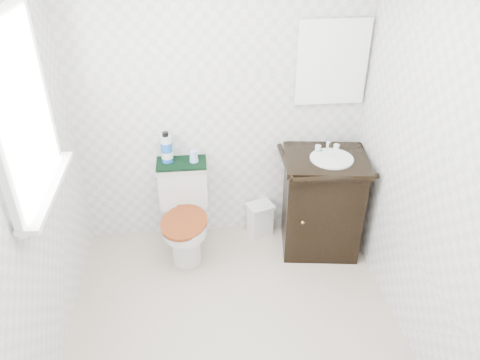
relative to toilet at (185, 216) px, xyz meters
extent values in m
plane|color=#B7A893|center=(0.31, -0.97, -0.32)|extent=(2.40, 2.40, 0.00)
plane|color=silver|center=(0.31, 0.23, 0.88)|extent=(2.40, 0.00, 2.40)
plane|color=silver|center=(-0.79, -0.97, 0.88)|extent=(0.00, 2.40, 2.40)
plane|color=silver|center=(1.41, -0.97, 0.88)|extent=(0.00, 2.40, 2.40)
cube|color=white|center=(-0.76, -0.72, 1.23)|extent=(0.02, 0.70, 0.90)
cube|color=silver|center=(1.13, 0.20, 1.13)|extent=(0.50, 0.02, 0.60)
cylinder|color=silver|center=(0.00, -0.15, -0.14)|extent=(0.23, 0.23, 0.35)
cube|color=silver|center=(0.00, 0.10, -0.14)|extent=(0.23, 0.28, 0.35)
cube|color=silver|center=(0.00, 0.12, 0.20)|extent=(0.37, 0.18, 0.34)
cube|color=silver|center=(0.00, 0.12, 0.39)|extent=(0.39, 0.20, 0.03)
cylinder|color=silver|center=(0.00, -0.19, 0.03)|extent=(0.34, 0.34, 0.08)
cylinder|color=maroon|center=(0.00, -0.19, 0.08)|extent=(0.42, 0.42, 0.03)
cube|color=black|center=(1.08, -0.07, 0.07)|extent=(0.63, 0.56, 0.78)
cube|color=black|center=(1.08, -0.07, 0.48)|extent=(0.68, 0.60, 0.04)
cylinder|color=silver|center=(1.11, -0.10, 0.50)|extent=(0.32, 0.32, 0.01)
ellipsoid|color=silver|center=(1.11, -0.10, 0.45)|extent=(0.27, 0.27, 0.14)
cylinder|color=silver|center=(1.11, 0.04, 0.55)|extent=(0.02, 0.02, 0.10)
cube|color=silver|center=(0.62, 0.13, -0.19)|extent=(0.22, 0.19, 0.26)
cube|color=silver|center=(0.62, 0.13, -0.04)|extent=(0.24, 0.22, 0.03)
cube|color=black|center=(0.00, 0.12, 0.41)|extent=(0.38, 0.22, 0.02)
cylinder|color=blue|center=(-0.10, 0.14, 0.50)|extent=(0.09, 0.09, 0.16)
cylinder|color=silver|center=(-0.10, 0.14, 0.60)|extent=(0.09, 0.09, 0.05)
cylinder|color=black|center=(-0.10, 0.14, 0.65)|extent=(0.05, 0.05, 0.03)
cone|color=#95B8F4|center=(0.10, 0.12, 0.46)|extent=(0.07, 0.07, 0.09)
ellipsoid|color=#176F6A|center=(1.04, 0.03, 0.51)|extent=(0.07, 0.05, 0.02)
camera|label=1|loc=(0.13, -3.02, 2.16)|focal=35.00mm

